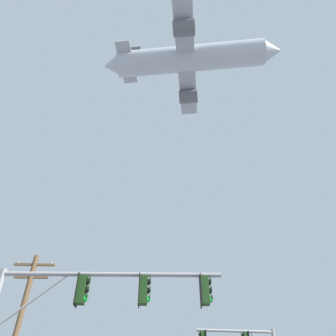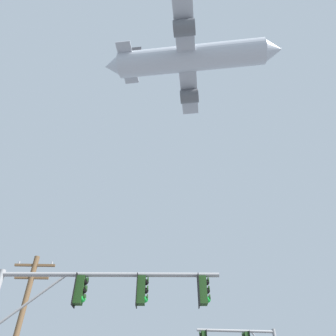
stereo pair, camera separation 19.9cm
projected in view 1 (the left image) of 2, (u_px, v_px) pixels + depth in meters
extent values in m
cylinder|color=gray|center=(113.00, 274.00, 10.93)|extent=(7.43, 0.39, 0.15)
cylinder|color=gray|center=(28.00, 303.00, 10.29)|extent=(2.28, 0.15, 1.97)
cube|color=#193814|center=(205.00, 291.00, 10.65)|extent=(0.27, 0.33, 0.90)
cylinder|color=#193814|center=(204.00, 276.00, 10.97)|extent=(0.05, 0.05, 0.12)
cube|color=black|center=(201.00, 291.00, 10.65)|extent=(0.04, 0.46, 1.04)
sphere|color=black|center=(209.00, 283.00, 10.82)|extent=(0.20, 0.20, 0.20)
cylinder|color=#193814|center=(210.00, 281.00, 10.86)|extent=(0.05, 0.21, 0.21)
sphere|color=black|center=(209.00, 291.00, 10.64)|extent=(0.20, 0.20, 0.20)
cylinder|color=#193814|center=(211.00, 289.00, 10.68)|extent=(0.05, 0.21, 0.21)
sphere|color=green|center=(210.00, 300.00, 10.47)|extent=(0.20, 0.20, 0.20)
cylinder|color=#193814|center=(212.00, 298.00, 10.51)|extent=(0.05, 0.21, 0.21)
cube|color=#193814|center=(143.00, 290.00, 10.62)|extent=(0.27, 0.33, 0.90)
cylinder|color=#193814|center=(144.00, 275.00, 10.94)|extent=(0.05, 0.05, 0.12)
cube|color=black|center=(139.00, 290.00, 10.61)|extent=(0.04, 0.46, 1.04)
sphere|color=black|center=(148.00, 282.00, 10.79)|extent=(0.20, 0.20, 0.20)
cylinder|color=#193814|center=(150.00, 280.00, 10.83)|extent=(0.05, 0.21, 0.21)
sphere|color=black|center=(148.00, 291.00, 10.61)|extent=(0.20, 0.20, 0.20)
cylinder|color=#193814|center=(150.00, 289.00, 10.65)|extent=(0.05, 0.21, 0.21)
sphere|color=green|center=(147.00, 299.00, 10.44)|extent=(0.20, 0.20, 0.20)
cylinder|color=#193814|center=(150.00, 297.00, 10.48)|extent=(0.05, 0.21, 0.21)
cube|color=#193814|center=(82.00, 290.00, 10.58)|extent=(0.27, 0.33, 0.90)
cylinder|color=#193814|center=(84.00, 275.00, 10.90)|extent=(0.05, 0.05, 0.12)
cube|color=black|center=(77.00, 290.00, 10.58)|extent=(0.04, 0.46, 1.04)
sphere|color=black|center=(87.00, 282.00, 10.76)|extent=(0.20, 0.20, 0.20)
cylinder|color=#193814|center=(90.00, 280.00, 10.79)|extent=(0.05, 0.21, 0.21)
sphere|color=black|center=(86.00, 290.00, 10.58)|extent=(0.20, 0.20, 0.20)
cylinder|color=#193814|center=(88.00, 288.00, 10.62)|extent=(0.05, 0.21, 0.21)
sphere|color=green|center=(85.00, 299.00, 10.41)|extent=(0.20, 0.20, 0.20)
cylinder|color=#193814|center=(87.00, 297.00, 10.44)|extent=(0.05, 0.21, 0.21)
cylinder|color=gray|center=(235.00, 331.00, 18.32)|extent=(4.50, 0.46, 0.15)
cylinder|color=#193814|center=(203.00, 330.00, 18.13)|extent=(0.05, 0.05, 0.12)
sphere|color=black|center=(200.00, 335.00, 17.97)|extent=(0.20, 0.20, 0.20)
cylinder|color=#193814|center=(199.00, 334.00, 18.00)|extent=(0.05, 0.21, 0.21)
cylinder|color=#193814|center=(245.00, 332.00, 18.36)|extent=(0.05, 0.05, 0.12)
sphere|color=black|center=(243.00, 336.00, 18.20)|extent=(0.20, 0.20, 0.20)
cylinder|color=#193814|center=(242.00, 335.00, 18.23)|extent=(0.05, 0.21, 0.21)
cube|color=brown|center=(34.00, 265.00, 17.66)|extent=(2.20, 0.12, 0.12)
cube|color=brown|center=(31.00, 277.00, 17.22)|extent=(1.80, 0.12, 0.12)
cylinder|color=gray|center=(19.00, 262.00, 17.70)|extent=(0.10, 0.10, 0.18)
cylinder|color=gray|center=(51.00, 263.00, 17.77)|extent=(0.10, 0.10, 0.18)
cylinder|color=#B7BCC6|center=(190.00, 59.00, 47.26)|extent=(21.70, 7.00, 3.80)
cone|color=#B7BCC6|center=(272.00, 51.00, 46.33)|extent=(3.13, 3.96, 3.61)
cone|color=#B7BCC6|center=(112.00, 66.00, 48.19)|extent=(2.84, 3.55, 3.23)
cube|color=#A8ADB7|center=(186.00, 61.00, 46.95)|extent=(5.65, 20.35, 0.43)
cylinder|color=#595B60|center=(188.00, 97.00, 50.63)|extent=(3.14, 2.55, 2.14)
cylinder|color=#595B60|center=(184.00, 28.00, 41.85)|extent=(3.14, 2.55, 2.14)
cube|color=#333338|center=(129.00, 56.00, 49.33)|extent=(3.33, 0.79, 4.51)
cube|color=#A8ADB7|center=(127.00, 63.00, 48.23)|extent=(3.19, 7.37, 0.24)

